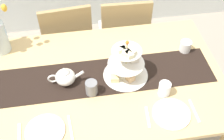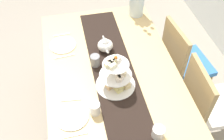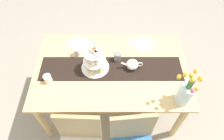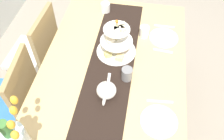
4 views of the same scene
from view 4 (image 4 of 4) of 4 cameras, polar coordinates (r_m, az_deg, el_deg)
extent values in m
plane|color=gray|center=(2.40, 0.07, -11.44)|extent=(8.00, 8.00, 0.00)
cube|color=tan|center=(1.76, 0.09, -0.02)|extent=(1.66, 1.04, 0.03)
cylinder|color=tan|center=(2.57, 13.09, 6.23)|extent=(0.07, 0.07, 0.74)
cylinder|color=tan|center=(2.63, -6.88, 8.72)|extent=(0.07, 0.07, 0.74)
cylinder|color=#9C8254|center=(2.49, -23.97, -5.78)|extent=(0.04, 0.04, 0.41)
cylinder|color=#9C8254|center=(2.36, -16.10, -6.67)|extent=(0.04, 0.04, 0.41)
cylinder|color=#9C8254|center=(2.21, -18.53, -14.52)|extent=(0.04, 0.04, 0.41)
cube|color=#3370B7|center=(2.16, -23.20, -6.86)|extent=(0.46, 0.46, 0.05)
cube|color=#9C8254|center=(1.88, -20.35, -3.41)|extent=(0.42, 0.07, 0.45)
cylinder|color=#9C8254|center=(2.76, -18.89, 3.45)|extent=(0.04, 0.04, 0.41)
cylinder|color=#9C8254|center=(2.57, -22.07, -2.39)|extent=(0.04, 0.04, 0.41)
cylinder|color=#9C8254|center=(2.62, -11.91, 2.36)|extent=(0.04, 0.04, 0.41)
cylinder|color=#9C8254|center=(2.42, -14.74, -3.93)|extent=(0.04, 0.04, 0.41)
cube|color=silver|center=(2.42, -18.19, 3.43)|extent=(0.44, 0.44, 0.05)
cube|color=#9C8254|center=(2.17, -15.31, 7.19)|extent=(0.42, 0.05, 0.45)
cube|color=black|center=(1.75, -0.37, 0.40)|extent=(1.53, 0.33, 0.00)
cylinder|color=beige|center=(1.76, 1.06, 7.54)|extent=(0.01, 0.01, 0.28)
cylinder|color=white|center=(1.86, 1.00, 4.48)|extent=(0.30, 0.30, 0.01)
cylinder|color=white|center=(1.78, 1.05, 6.91)|extent=(0.24, 0.24, 0.01)
cylinder|color=white|center=(1.71, 1.10, 9.56)|extent=(0.19, 0.19, 0.01)
cube|color=#D9CD7E|center=(1.88, 1.01, 6.42)|extent=(0.07, 0.07, 0.05)
cube|color=beige|center=(1.88, -1.03, 6.10)|extent=(0.07, 0.06, 0.04)
cube|color=#D5CB7C|center=(1.80, -1.00, 3.69)|extent=(0.07, 0.07, 0.04)
cube|color=beige|center=(1.78, 1.83, 2.93)|extent=(0.06, 0.06, 0.04)
cube|color=#E5B781|center=(1.85, 2.65, 5.27)|extent=(0.06, 0.07, 0.04)
cube|color=beige|center=(1.81, 1.09, 8.56)|extent=(0.06, 0.04, 0.03)
cube|color=silver|center=(1.79, 0.56, 8.20)|extent=(0.06, 0.05, 0.03)
cube|color=beige|center=(1.78, -0.44, 7.74)|extent=(0.06, 0.07, 0.03)
cube|color=beige|center=(1.75, -0.35, 6.91)|extent=(0.07, 0.06, 0.03)
cube|color=#EEDEC8|center=(1.67, 0.28, 9.41)|extent=(0.07, 0.06, 0.03)
cube|color=beige|center=(1.67, 1.11, 9.24)|extent=(0.06, 0.05, 0.03)
cube|color=beige|center=(1.68, 2.23, 9.56)|extent=(0.06, 0.07, 0.03)
cube|color=beige|center=(1.69, 2.96, 9.92)|extent=(0.05, 0.06, 0.03)
cube|color=beige|center=(1.71, 2.29, 10.47)|extent=(0.06, 0.07, 0.03)
sphere|color=orange|center=(1.66, 1.14, 11.35)|extent=(0.02, 0.02, 0.02)
ellipsoid|color=white|center=(1.57, -1.32, -4.77)|extent=(0.13, 0.13, 0.10)
cone|color=white|center=(1.52, -1.36, -3.33)|extent=(0.06, 0.06, 0.04)
cylinder|color=white|center=(1.62, -0.73, -1.97)|extent=(0.07, 0.02, 0.06)
torus|color=white|center=(1.53, -1.88, -7.21)|extent=(0.07, 0.01, 0.07)
cylinder|color=#3D7538|center=(1.29, -23.72, -12.68)|extent=(0.05, 0.05, 0.12)
ellipsoid|color=yellow|center=(1.26, -22.02, -6.58)|extent=(0.04, 0.04, 0.06)
ellipsoid|color=yellow|center=(1.18, -21.83, -14.01)|extent=(0.04, 0.04, 0.06)
ellipsoid|color=yellow|center=(1.22, -22.66, -11.78)|extent=(0.04, 0.04, 0.06)
ellipsoid|color=yellow|center=(1.22, -22.17, -8.80)|extent=(0.04, 0.04, 0.06)
cylinder|color=white|center=(2.21, -1.54, 14.51)|extent=(0.08, 0.08, 0.08)
cylinder|color=white|center=(1.54, 10.95, -11.75)|extent=(0.23, 0.23, 0.01)
cube|color=silver|center=(1.62, 11.20, -7.26)|extent=(0.03, 0.17, 0.01)
cylinder|color=white|center=(2.01, 12.05, 7.43)|extent=(0.23, 0.23, 0.01)
cube|color=silver|center=(1.91, 11.87, 4.44)|extent=(0.03, 0.15, 0.01)
cube|color=silver|center=(2.12, 12.19, 10.05)|extent=(0.02, 0.17, 0.01)
cylinder|color=slate|center=(1.66, 3.54, -0.93)|extent=(0.08, 0.08, 0.09)
cylinder|color=white|center=(1.97, 7.60, 8.92)|extent=(0.08, 0.08, 0.09)
camera|label=1|loc=(1.46, 71.90, 26.65)|focal=46.47mm
camera|label=2|loc=(2.52, 21.02, 53.69)|focal=42.40mm
camera|label=3|loc=(1.92, -67.96, 41.84)|focal=32.52mm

